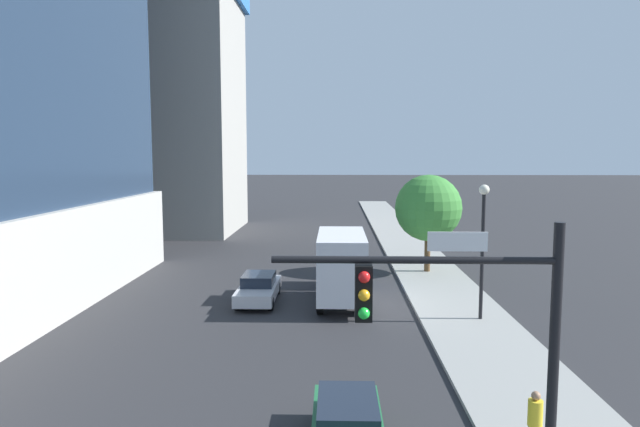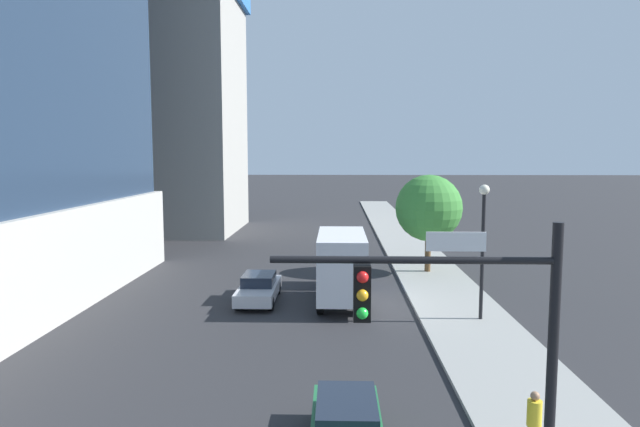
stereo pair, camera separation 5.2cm
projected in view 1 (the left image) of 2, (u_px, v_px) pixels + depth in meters
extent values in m
cube|color=gray|center=(456.00, 307.00, 26.29)|extent=(4.11, 120.00, 0.15)
cube|color=#9E9B93|center=(156.00, 100.00, 52.60)|extent=(15.14, 13.02, 24.88)
cube|color=gold|center=(192.00, 41.00, 48.10)|extent=(0.90, 0.90, 34.26)
cylinder|color=black|center=(553.00, 377.00, 10.44)|extent=(0.20, 0.20, 5.87)
cylinder|color=black|center=(414.00, 260.00, 10.28)|extent=(5.29, 0.14, 0.14)
cube|color=black|center=(363.00, 293.00, 10.37)|extent=(0.32, 0.36, 1.05)
sphere|color=red|center=(364.00, 277.00, 10.15)|extent=(0.22, 0.22, 0.22)
sphere|color=orange|center=(364.00, 295.00, 10.18)|extent=(0.22, 0.22, 0.22)
sphere|color=green|center=(364.00, 313.00, 10.22)|extent=(0.22, 0.22, 0.22)
cube|color=white|center=(457.00, 242.00, 10.22)|extent=(1.10, 0.04, 0.36)
cylinder|color=black|center=(482.00, 257.00, 23.91)|extent=(0.16, 0.16, 5.45)
sphere|color=silver|center=(484.00, 190.00, 23.61)|extent=(0.44, 0.44, 0.44)
cylinder|color=brown|center=(427.00, 252.00, 33.99)|extent=(0.36, 0.36, 2.39)
sphere|color=#387F33|center=(428.00, 208.00, 33.71)|extent=(4.04, 4.04, 4.04)
cube|color=#B7B7BC|center=(258.00, 291.00, 27.53)|extent=(1.81, 4.62, 0.59)
cube|color=#19212D|center=(259.00, 279.00, 27.59)|extent=(1.52, 2.07, 0.53)
cylinder|color=black|center=(248.00, 288.00, 29.14)|extent=(0.22, 0.62, 0.62)
cylinder|color=black|center=(278.00, 288.00, 29.09)|extent=(0.22, 0.62, 0.62)
cylinder|color=black|center=(237.00, 304.00, 26.02)|extent=(0.22, 0.62, 0.62)
cylinder|color=black|center=(271.00, 304.00, 25.97)|extent=(0.22, 0.62, 0.62)
cube|color=#19212D|center=(348.00, 410.00, 13.30)|extent=(1.44, 2.19, 0.56)
cylinder|color=black|center=(318.00, 416.00, 14.77)|extent=(0.22, 0.65, 0.65)
cylinder|color=black|center=(375.00, 417.00, 14.73)|extent=(0.22, 0.65, 0.65)
cube|color=#1E4799|center=(341.00, 259.00, 30.66)|extent=(2.25, 2.22, 1.86)
cube|color=silver|center=(341.00, 264.00, 26.60)|extent=(2.25, 5.55, 2.90)
cylinder|color=black|center=(323.00, 277.00, 30.80)|extent=(0.30, 1.03, 1.03)
cylinder|color=black|center=(358.00, 277.00, 30.74)|extent=(0.30, 1.03, 1.03)
cylinder|color=black|center=(320.00, 303.00, 25.41)|extent=(0.30, 1.03, 1.03)
cylinder|color=black|center=(363.00, 303.00, 25.35)|extent=(0.30, 1.03, 1.03)
cylinder|color=gold|center=(535.00, 413.00, 12.95)|extent=(0.34, 0.34, 0.61)
sphere|color=#997051|center=(536.00, 396.00, 12.91)|extent=(0.22, 0.22, 0.22)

